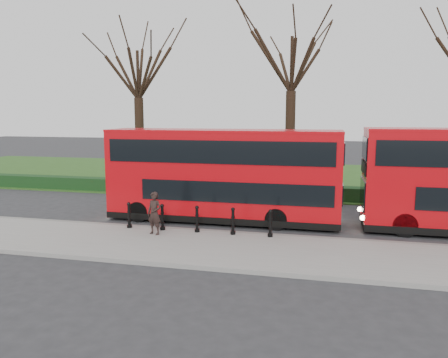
# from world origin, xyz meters

# --- Properties ---
(ground) EXTENTS (120.00, 120.00, 0.00)m
(ground) POSITION_xyz_m (0.00, 0.00, 0.00)
(ground) COLOR #28282B
(ground) RESTS_ON ground
(pavement) EXTENTS (60.00, 4.00, 0.15)m
(pavement) POSITION_xyz_m (0.00, -3.00, 0.07)
(pavement) COLOR gray
(pavement) RESTS_ON ground
(kerb) EXTENTS (60.00, 0.25, 0.16)m
(kerb) POSITION_xyz_m (0.00, -1.00, 0.07)
(kerb) COLOR slate
(kerb) RESTS_ON ground
(grass_verge) EXTENTS (60.00, 18.00, 0.06)m
(grass_verge) POSITION_xyz_m (0.00, 15.00, 0.03)
(grass_verge) COLOR #294A18
(grass_verge) RESTS_ON ground
(hedge) EXTENTS (60.00, 0.90, 0.80)m
(hedge) POSITION_xyz_m (0.00, 6.80, 0.40)
(hedge) COLOR black
(hedge) RESTS_ON ground
(yellow_line_outer) EXTENTS (60.00, 0.10, 0.01)m
(yellow_line_outer) POSITION_xyz_m (0.00, -0.70, 0.01)
(yellow_line_outer) COLOR yellow
(yellow_line_outer) RESTS_ON ground
(yellow_line_inner) EXTENTS (60.00, 0.10, 0.01)m
(yellow_line_inner) POSITION_xyz_m (0.00, -0.50, 0.01)
(yellow_line_inner) COLOR yellow
(yellow_line_inner) RESTS_ON ground
(tree_left) EXTENTS (6.69, 6.69, 10.46)m
(tree_left) POSITION_xyz_m (-8.00, 10.00, 7.59)
(tree_left) COLOR black
(tree_left) RESTS_ON ground
(tree_mid) EXTENTS (7.08, 7.08, 11.06)m
(tree_mid) POSITION_xyz_m (2.00, 10.00, 8.04)
(tree_mid) COLOR black
(tree_mid) RESTS_ON ground
(bollard_row) EXTENTS (5.89, 0.15, 1.00)m
(bollard_row) POSITION_xyz_m (-0.61, -1.35, 0.65)
(bollard_row) COLOR black
(bollard_row) RESTS_ON pavement
(bus_lead) EXTENTS (10.17, 2.34, 4.04)m
(bus_lead) POSITION_xyz_m (-0.19, 1.19, 2.04)
(bus_lead) COLOR #B5070E
(bus_lead) RESTS_ON ground
(pedestrian) EXTENTS (0.68, 0.53, 1.65)m
(pedestrian) POSITION_xyz_m (-2.11, -2.02, 0.97)
(pedestrian) COLOR black
(pedestrian) RESTS_ON pavement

